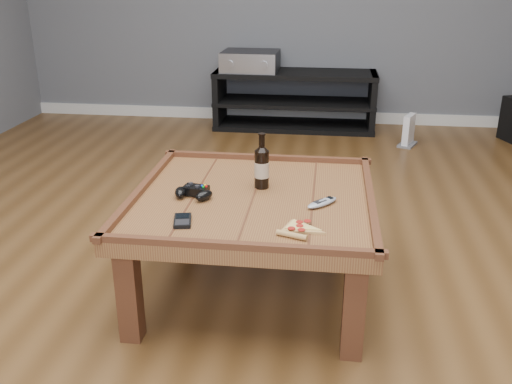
# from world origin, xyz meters

# --- Properties ---
(ground) EXTENTS (6.00, 6.00, 0.00)m
(ground) POSITION_xyz_m (0.00, 0.00, 0.00)
(ground) COLOR #4D3116
(ground) RESTS_ON ground
(baseboard) EXTENTS (5.00, 0.02, 0.10)m
(baseboard) POSITION_xyz_m (0.00, 2.99, 0.05)
(baseboard) COLOR silver
(baseboard) RESTS_ON ground
(coffee_table) EXTENTS (1.03, 1.03, 0.48)m
(coffee_table) POSITION_xyz_m (0.00, 0.00, 0.39)
(coffee_table) COLOR brown
(coffee_table) RESTS_ON ground
(media_console) EXTENTS (1.40, 0.45, 0.50)m
(media_console) POSITION_xyz_m (0.00, 2.75, 0.25)
(media_console) COLOR black
(media_console) RESTS_ON ground
(beer_bottle) EXTENTS (0.06, 0.06, 0.24)m
(beer_bottle) POSITION_xyz_m (0.02, 0.10, 0.55)
(beer_bottle) COLOR black
(beer_bottle) RESTS_ON coffee_table
(game_controller) EXTENTS (0.18, 0.14, 0.05)m
(game_controller) POSITION_xyz_m (-0.25, -0.05, 0.47)
(game_controller) COLOR black
(game_controller) RESTS_ON coffee_table
(pizza_slice) EXTENTS (0.18, 0.24, 0.02)m
(pizza_slice) POSITION_xyz_m (0.21, -0.31, 0.46)
(pizza_slice) COLOR tan
(pizza_slice) RESTS_ON coffee_table
(smartphone) EXTENTS (0.09, 0.13, 0.02)m
(smartphone) POSITION_xyz_m (-0.23, -0.30, 0.46)
(smartphone) COLOR black
(smartphone) RESTS_ON coffee_table
(remote_control) EXTENTS (0.15, 0.15, 0.02)m
(remote_control) POSITION_xyz_m (0.29, -0.06, 0.46)
(remote_control) COLOR #91969E
(remote_control) RESTS_ON coffee_table
(av_receiver) EXTENTS (0.49, 0.42, 0.17)m
(av_receiver) POSITION_xyz_m (-0.39, 2.74, 0.58)
(av_receiver) COLOR black
(av_receiver) RESTS_ON media_console
(game_console) EXTENTS (0.18, 0.23, 0.25)m
(game_console) POSITION_xyz_m (0.94, 2.32, 0.11)
(game_console) COLOR slate
(game_console) RESTS_ON ground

